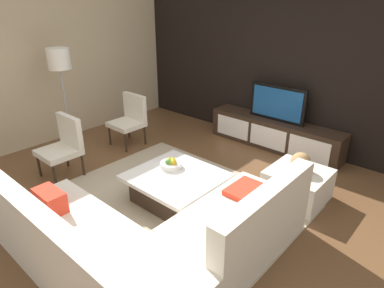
{
  "coord_description": "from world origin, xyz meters",
  "views": [
    {
      "loc": [
        2.45,
        -2.47,
        2.41
      ],
      "look_at": [
        -0.29,
        0.61,
        0.57
      ],
      "focal_mm": 31.32,
      "sensor_mm": 36.0,
      "label": 1
    }
  ],
  "objects_px": {
    "television": "(277,103)",
    "sectional_couch": "(152,242)",
    "media_console": "(274,134)",
    "fruit_bowl": "(171,164)",
    "accent_chair_near": "(64,143)",
    "accent_chair_far": "(130,117)",
    "decorative_ball": "(301,162)",
    "coffee_table": "(176,187)",
    "floor_lamp": "(60,65)",
    "ottoman": "(297,185)"
  },
  "relations": [
    {
      "from": "floor_lamp",
      "to": "ottoman",
      "type": "bearing_deg",
      "value": 17.28
    },
    {
      "from": "media_console",
      "to": "decorative_ball",
      "type": "distance_m",
      "value": 1.61
    },
    {
      "from": "accent_chair_near",
      "to": "ottoman",
      "type": "xyz_separation_m",
      "value": [
        2.8,
        1.61,
        -0.29
      ]
    },
    {
      "from": "decorative_ball",
      "to": "accent_chair_near",
      "type": "bearing_deg",
      "value": -150.12
    },
    {
      "from": "television",
      "to": "accent_chair_near",
      "type": "height_order",
      "value": "television"
    },
    {
      "from": "accent_chair_far",
      "to": "television",
      "type": "bearing_deg",
      "value": 41.92
    },
    {
      "from": "media_console",
      "to": "television",
      "type": "bearing_deg",
      "value": 90.0
    },
    {
      "from": "coffee_table",
      "to": "accent_chair_far",
      "type": "height_order",
      "value": "accent_chair_far"
    },
    {
      "from": "ottoman",
      "to": "floor_lamp",
      "type": "bearing_deg",
      "value": -162.72
    },
    {
      "from": "sectional_couch",
      "to": "accent_chair_near",
      "type": "distance_m",
      "value": 2.35
    },
    {
      "from": "accent_chair_near",
      "to": "accent_chair_far",
      "type": "distance_m",
      "value": 1.35
    },
    {
      "from": "television",
      "to": "decorative_ball",
      "type": "relative_size",
      "value": 3.92
    },
    {
      "from": "decorative_ball",
      "to": "television",
      "type": "bearing_deg",
      "value": 129.62
    },
    {
      "from": "media_console",
      "to": "sectional_couch",
      "type": "xyz_separation_m",
      "value": [
        0.51,
        -3.24,
        0.03
      ]
    },
    {
      "from": "sectional_couch",
      "to": "coffee_table",
      "type": "height_order",
      "value": "sectional_couch"
    },
    {
      "from": "media_console",
      "to": "coffee_table",
      "type": "height_order",
      "value": "media_console"
    },
    {
      "from": "television",
      "to": "coffee_table",
      "type": "xyz_separation_m",
      "value": [
        -0.1,
        -2.3,
        -0.59
      ]
    },
    {
      "from": "television",
      "to": "ottoman",
      "type": "bearing_deg",
      "value": -50.38
    },
    {
      "from": "television",
      "to": "sectional_couch",
      "type": "xyz_separation_m",
      "value": [
        0.51,
        -3.25,
        -0.51
      ]
    },
    {
      "from": "coffee_table",
      "to": "floor_lamp",
      "type": "relative_size",
      "value": 0.64
    },
    {
      "from": "decorative_ball",
      "to": "accent_chair_far",
      "type": "bearing_deg",
      "value": -174.83
    },
    {
      "from": "television",
      "to": "decorative_ball",
      "type": "height_order",
      "value": "television"
    },
    {
      "from": "media_console",
      "to": "television",
      "type": "relative_size",
      "value": 2.39
    },
    {
      "from": "coffee_table",
      "to": "ottoman",
      "type": "distance_m",
      "value": 1.55
    },
    {
      "from": "accent_chair_near",
      "to": "floor_lamp",
      "type": "bearing_deg",
      "value": 140.45
    },
    {
      "from": "television",
      "to": "ottoman",
      "type": "xyz_separation_m",
      "value": [
        1.01,
        -1.22,
        -0.59
      ]
    },
    {
      "from": "accent_chair_near",
      "to": "ottoman",
      "type": "relative_size",
      "value": 1.24
    },
    {
      "from": "media_console",
      "to": "fruit_bowl",
      "type": "bearing_deg",
      "value": -97.24
    },
    {
      "from": "accent_chair_near",
      "to": "television",
      "type": "bearing_deg",
      "value": 52.15
    },
    {
      "from": "sectional_couch",
      "to": "accent_chair_far",
      "type": "bearing_deg",
      "value": 144.8
    },
    {
      "from": "coffee_table",
      "to": "accent_chair_far",
      "type": "relative_size",
      "value": 1.24
    },
    {
      "from": "coffee_table",
      "to": "fruit_bowl",
      "type": "relative_size",
      "value": 3.84
    },
    {
      "from": "coffee_table",
      "to": "accent_chair_near",
      "type": "relative_size",
      "value": 1.24
    },
    {
      "from": "floor_lamp",
      "to": "accent_chair_far",
      "type": "xyz_separation_m",
      "value": [
        0.57,
        0.84,
        -0.94
      ]
    },
    {
      "from": "coffee_table",
      "to": "accent_chair_far",
      "type": "distance_m",
      "value": 2.06
    },
    {
      "from": "television",
      "to": "fruit_bowl",
      "type": "relative_size",
      "value": 3.46
    },
    {
      "from": "television",
      "to": "accent_chair_near",
      "type": "distance_m",
      "value": 3.37
    },
    {
      "from": "accent_chair_near",
      "to": "floor_lamp",
      "type": "distance_m",
      "value": 1.3
    },
    {
      "from": "fruit_bowl",
      "to": "television",
      "type": "bearing_deg",
      "value": 82.76
    },
    {
      "from": "sectional_couch",
      "to": "floor_lamp",
      "type": "bearing_deg",
      "value": 163.29
    },
    {
      "from": "television",
      "to": "media_console",
      "type": "bearing_deg",
      "value": -90.0
    },
    {
      "from": "accent_chair_near",
      "to": "accent_chair_far",
      "type": "height_order",
      "value": "same"
    },
    {
      "from": "sectional_couch",
      "to": "decorative_ball",
      "type": "relative_size",
      "value": 9.7
    },
    {
      "from": "television",
      "to": "sectional_couch",
      "type": "bearing_deg",
      "value": -81.05
    },
    {
      "from": "coffee_table",
      "to": "accent_chair_near",
      "type": "distance_m",
      "value": 1.8
    },
    {
      "from": "coffee_table",
      "to": "accent_chair_near",
      "type": "height_order",
      "value": "accent_chair_near"
    },
    {
      "from": "media_console",
      "to": "accent_chair_far",
      "type": "bearing_deg",
      "value": -142.86
    },
    {
      "from": "ottoman",
      "to": "decorative_ball",
      "type": "height_order",
      "value": "decorative_ball"
    },
    {
      "from": "sectional_couch",
      "to": "ottoman",
      "type": "relative_size",
      "value": 3.42
    },
    {
      "from": "accent_chair_near",
      "to": "decorative_ball",
      "type": "relative_size",
      "value": 3.52
    }
  ]
}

